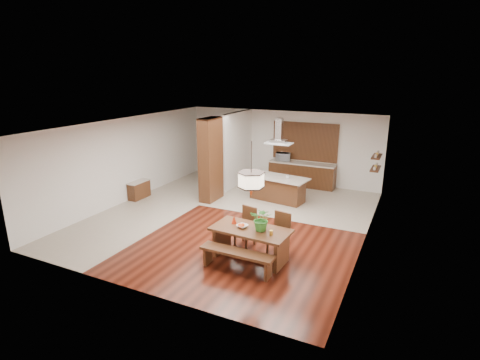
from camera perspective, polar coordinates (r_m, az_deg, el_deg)
The scene contains 25 objects.
room_shell at distance 11.18m, azimuth -1.39°, elevation 4.19°, with size 9.00×9.04×2.92m.
tile_hallway at distance 13.18m, azimuth -12.07°, elevation -3.60°, with size 2.50×9.00×0.01m, color #B0A493.
tile_kitchen at distance 13.52m, azimuth 8.25°, elevation -2.89°, with size 5.50×4.00×0.01m, color #B0A493.
soffit_band at distance 11.04m, azimuth -1.42°, elevation 8.37°, with size 8.00×9.00×0.02m, color #36160D.
partition_pier at distance 12.99m, azimuth -4.48°, elevation 3.08°, with size 0.45×1.00×2.90m, color #321B0D.
partition_stub at distance 14.80m, azimuth -0.41°, elevation 4.75°, with size 0.18×2.40×2.90m, color silver.
hallway_console at distance 13.87m, azimuth -15.13°, elevation -1.46°, with size 0.37×0.88×0.63m, color #321B0D.
hallway_doorway at distance 16.43m, azimuth -2.80°, elevation 4.45°, with size 1.10×0.20×2.10m, color #321B0D.
rear_counter at distance 15.01m, azimuth 9.39°, elevation 0.87°, with size 2.60×0.62×0.95m.
kitchen_window at distance 14.98m, azimuth 9.90°, elevation 5.81°, with size 2.60×0.08×1.50m, color #965E2D.
shelf_lower at distance 12.74m, azimuth 19.94°, elevation 1.65°, with size 0.26×0.90×0.04m, color #321B0D.
shelf_upper at distance 12.65m, azimuth 20.12°, elevation 3.40°, with size 0.26×0.90×0.04m, color #321B0D.
dining_table at distance 9.08m, azimuth 1.64°, elevation -8.64°, with size 1.93×1.05×0.78m.
dining_bench at distance 8.69m, azimuth -0.48°, elevation -12.23°, with size 1.76×0.38×0.49m, color #321B0D, non-canonical shape.
dining_chair_left at distance 9.77m, azimuth 0.74°, elevation -7.17°, with size 0.45×0.45×1.02m, color #321B0D, non-canonical shape.
dining_chair_right at distance 9.39m, azimuth 5.83°, elevation -8.19°, with size 0.46×0.46×1.04m, color #321B0D, non-canonical shape.
pendant_lantern at distance 8.51m, azimuth 1.73°, elevation 1.63°, with size 0.64×0.64×1.31m, color beige, non-canonical shape.
foliage_plant at distance 8.80m, azimuth 3.37°, elevation -5.96°, with size 0.52×0.45×0.58m, color #307928.
fruit_bowl at distance 9.06m, azimuth 0.35°, elevation -7.03°, with size 0.26×0.26×0.06m, color beige.
napkin_cone at distance 9.26m, azimuth -0.91°, elevation -6.03°, with size 0.13×0.13×0.21m, color #A7240B.
gold_ornament at distance 8.68m, azimuth 4.76°, elevation -8.00°, with size 0.08×0.08×0.11m, color gold.
kitchen_island at distance 13.18m, azimuth 5.72°, elevation -1.26°, with size 2.25×1.23×0.88m.
range_hood at distance 12.73m, azimuth 5.98°, elevation 7.42°, with size 0.90×0.55×0.87m, color silver, non-canonical shape.
island_cup at distance 12.81m, azimuth 7.27°, elevation 0.41°, with size 0.12×0.12×0.10m, color silver.
microwave at distance 15.11m, azimuth 6.59°, elevation 3.55°, with size 0.57×0.38×0.31m, color #B0B3B7.
Camera 1 is at (4.97, -9.74, 4.38)m, focal length 28.00 mm.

